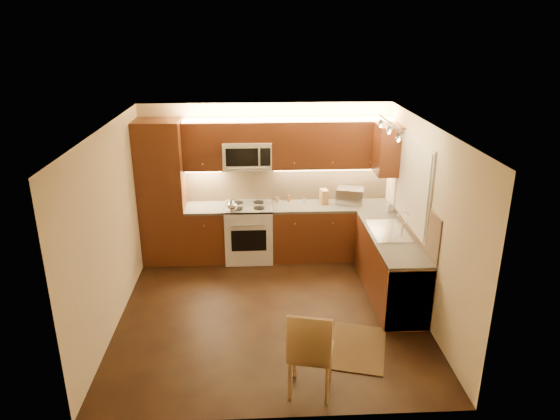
{
  "coord_description": "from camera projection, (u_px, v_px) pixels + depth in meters",
  "views": [
    {
      "loc": [
        -0.19,
        -6.0,
        3.67
      ],
      "look_at": [
        0.15,
        0.55,
        1.25
      ],
      "focal_mm": 32.62,
      "sensor_mm": 36.0,
      "label": 1
    }
  ],
  "objects": [
    {
      "name": "dishwasher",
      "position": [
        403.0,
        290.0,
        6.55
      ],
      "size": [
        0.58,
        0.6,
        0.84
      ],
      "primitive_type": "cube",
      "color": "silver",
      "rests_on": "floor"
    },
    {
      "name": "counter_back_right",
      "position": [
        331.0,
        206.0,
        8.24
      ],
      "size": [
        1.92,
        0.6,
        0.04
      ],
      "primitive_type": "cube",
      "color": "#34312F",
      "rests_on": "base_cab_back_right"
    },
    {
      "name": "faucet",
      "position": [
        403.0,
        221.0,
        7.14
      ],
      "size": [
        0.2,
        0.04,
        0.3
      ],
      "primitive_type": null,
      "color": "silver",
      "rests_on": "counter_right"
    },
    {
      "name": "pantry",
      "position": [
        162.0,
        193.0,
        8.01
      ],
      "size": [
        0.7,
        0.6,
        2.3
      ],
      "primitive_type": "cube",
      "color": "#4E2010",
      "rests_on": "floor"
    },
    {
      "name": "wall_front",
      "position": [
        278.0,
        308.0,
        4.59
      ],
      "size": [
        4.0,
        0.01,
        2.5
      ],
      "primitive_type": "cube",
      "color": "beige",
      "rests_on": "ground"
    },
    {
      "name": "spice_jar_c",
      "position": [
        305.0,
        200.0,
        8.31
      ],
      "size": [
        0.04,
        0.04,
        0.1
      ],
      "primitive_type": "cylinder",
      "rotation": [
        0.0,
        0.0,
        0.04
      ],
      "color": "silver",
      "rests_on": "counter_back_right"
    },
    {
      "name": "upper_cab_back_left",
      "position": [
        203.0,
        145.0,
        7.91
      ],
      "size": [
        0.62,
        0.35,
        0.75
      ],
      "primitive_type": "cube",
      "color": "#4E2010",
      "rests_on": "wall_back"
    },
    {
      "name": "toaster_oven",
      "position": [
        350.0,
        196.0,
        8.26
      ],
      "size": [
        0.5,
        0.42,
        0.26
      ],
      "primitive_type": "cube",
      "rotation": [
        0.0,
        0.0,
        -0.27
      ],
      "color": "silver",
      "rests_on": "counter_back_right"
    },
    {
      "name": "floor",
      "position": [
        271.0,
        310.0,
        6.9
      ],
      "size": [
        4.0,
        4.0,
        0.01
      ],
      "primitive_type": "cube",
      "color": "black",
      "rests_on": "ground"
    },
    {
      "name": "stove",
      "position": [
        249.0,
        232.0,
        8.3
      ],
      "size": [
        0.76,
        0.65,
        0.92
      ],
      "primitive_type": null,
      "color": "silver",
      "rests_on": "floor"
    },
    {
      "name": "wall_left",
      "position": [
        111.0,
        228.0,
        6.37
      ],
      "size": [
        0.01,
        4.0,
        2.5
      ],
      "primitive_type": "cube",
      "color": "beige",
      "rests_on": "ground"
    },
    {
      "name": "backsplash_right",
      "position": [
        415.0,
        215.0,
        6.96
      ],
      "size": [
        0.02,
        2.0,
        0.6
      ],
      "primitive_type": "cube",
      "color": "tan",
      "rests_on": "wall_right"
    },
    {
      "name": "kettle",
      "position": [
        232.0,
        205.0,
        7.88
      ],
      "size": [
        0.22,
        0.22,
        0.2
      ],
      "primitive_type": null,
      "rotation": [
        0.0,
        0.0,
        -0.37
      ],
      "color": "silver",
      "rests_on": "stove"
    },
    {
      "name": "sink",
      "position": [
        390.0,
        226.0,
        7.16
      ],
      "size": [
        0.52,
        0.86,
        0.15
      ],
      "primitive_type": null,
      "color": "silver",
      "rests_on": "counter_right"
    },
    {
      "name": "rug",
      "position": [
        357.0,
        347.0,
        6.1
      ],
      "size": [
        0.89,
        1.11,
        0.01
      ],
      "primitive_type": "cube",
      "rotation": [
        0.0,
        0.0,
        -0.27
      ],
      "color": "black",
      "rests_on": "floor"
    },
    {
      "name": "base_cab_back_left",
      "position": [
        207.0,
        234.0,
        8.3
      ],
      "size": [
        0.62,
        0.6,
        0.86
      ],
      "primitive_type": "cube",
      "color": "#4E2010",
      "rests_on": "floor"
    },
    {
      "name": "base_cab_back_right",
      "position": [
        330.0,
        231.0,
        8.39
      ],
      "size": [
        1.92,
        0.6,
        0.86
      ],
      "primitive_type": "cube",
      "color": "#4E2010",
      "rests_on": "floor"
    },
    {
      "name": "backsplash_back",
      "position": [
        288.0,
        182.0,
        8.37
      ],
      "size": [
        3.3,
        0.02,
        0.6
      ],
      "primitive_type": "cube",
      "color": "tan",
      "rests_on": "wall_back"
    },
    {
      "name": "wall_right",
      "position": [
        425.0,
        222.0,
        6.56
      ],
      "size": [
        0.01,
        4.0,
        2.5
      ],
      "primitive_type": "cube",
      "color": "beige",
      "rests_on": "ground"
    },
    {
      "name": "track_light_bar",
      "position": [
        390.0,
        123.0,
        6.5
      ],
      "size": [
        0.04,
        1.2,
        0.03
      ],
      "primitive_type": "cube",
      "color": "silver",
      "rests_on": "ceiling"
    },
    {
      "name": "upper_cab_back_right",
      "position": [
        332.0,
        144.0,
        8.01
      ],
      "size": [
        1.92,
        0.35,
        0.75
      ],
      "primitive_type": "cube",
      "color": "#4E2010",
      "rests_on": "wall_back"
    },
    {
      "name": "counter_right",
      "position": [
        392.0,
        237.0,
        7.05
      ],
      "size": [
        0.6,
        2.0,
        0.04
      ],
      "primitive_type": "cube",
      "color": "#34312F",
      "rests_on": "base_cab_right"
    },
    {
      "name": "soap_bottle",
      "position": [
        390.0,
        206.0,
        7.9
      ],
      "size": [
        0.09,
        0.09,
        0.18
      ],
      "primitive_type": "imported",
      "rotation": [
        0.0,
        0.0,
        0.11
      ],
      "color": "silver",
      "rests_on": "counter_right"
    },
    {
      "name": "ceiling",
      "position": [
        270.0,
        128.0,
        6.03
      ],
      "size": [
        4.0,
        4.0,
        0.01
      ],
      "primitive_type": "cube",
      "color": "beige",
      "rests_on": "ground"
    },
    {
      "name": "spice_jar_d",
      "position": [
        277.0,
        200.0,
        8.33
      ],
      "size": [
        0.05,
        0.05,
        0.09
      ],
      "primitive_type": "cylinder",
      "rotation": [
        0.0,
        0.0,
        0.22
      ],
      "color": "brown",
      "rests_on": "counter_back_right"
    },
    {
      "name": "knife_block",
      "position": [
        324.0,
        197.0,
        8.25
      ],
      "size": [
        0.14,
        0.19,
        0.24
      ],
      "primitive_type": "cube",
      "rotation": [
        0.0,
        0.0,
        0.17
      ],
      "color": "#9E6F47",
      "rests_on": "counter_back_right"
    },
    {
      "name": "window_frame",
      "position": [
        414.0,
        184.0,
        6.96
      ],
      "size": [
        0.03,
        1.44,
        1.24
      ],
      "primitive_type": "cube",
      "color": "silver",
      "rests_on": "wall_right"
    },
    {
      "name": "window_blinds",
      "position": [
        412.0,
        184.0,
        6.96
      ],
      "size": [
        0.02,
        1.36,
        1.16
      ],
      "primitive_type": "cube",
      "color": "silver",
      "rests_on": "wall_right"
    },
    {
      "name": "dining_chair",
      "position": [
        311.0,
        350.0,
        5.24
      ],
      "size": [
        0.53,
        0.53,
        1.01
      ],
      "primitive_type": null,
      "rotation": [
        0.0,
        0.0,
        -0.22
      ],
      "color": "#9E6F47",
      "rests_on": "floor"
    },
    {
      "name": "wall_back",
      "position": [
        266.0,
        180.0,
        8.34
      ],
      "size": [
        4.0,
        0.01,
        2.5
      ],
      "primitive_type": "cube",
      "color": "beige",
      "rests_on": "ground"
    },
    {
      "name": "spice_jar_a",
      "position": [
        278.0,
        198.0,
        8.39
      ],
      "size": [
        0.05,
        0.05,
        0.09
      ],
      "primitive_type": "cylinder",
      "rotation": [
        0.0,
        0.0,
        -0.22
      ],
      "color": "silver",
      "rests_on": "counter_back_right"
    },
    {
      "name": "spice_jar_b",
      "position": [
        289.0,
        198.0,
        8.37
      ],
      "size": [
        0.05,
        0.05,
        0.1
      ],
      "primitive_type": "cylinder",
      "rotation": [
        0.0,
        0.0,
        0.01
      ],
      "color": "brown",
      "rests_on": "counter_back_right"
    },
    {
      "name": "counter_back_left",
      "position": [
        205.0,
        208.0,
        8.14
      ],
      "size": [
        0.62,
        0.6,
        0.04
      ],
      "primitive_type": "cube",
      "color": "#34312F",
      "rests_on": "base_cab_back_left"
    },
    {
      "name": "upper_cab_bridge",
      "position": [
        247.0,
        131.0,
        7.87
      ],
      "size": [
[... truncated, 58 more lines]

